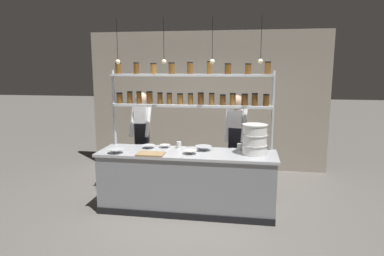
{
  "coord_description": "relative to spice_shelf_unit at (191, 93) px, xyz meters",
  "views": [
    {
      "loc": [
        0.88,
        -4.94,
        2.17
      ],
      "look_at": [
        0.05,
        0.2,
        1.25
      ],
      "focal_mm": 32.0,
      "sensor_mm": 36.0,
      "label": 1
    }
  ],
  "objects": [
    {
      "name": "pendant_light_row",
      "position": [
        0.01,
        -0.33,
        0.52
      ],
      "size": [
        2.16,
        0.07,
        0.66
      ],
      "color": "black"
    },
    {
      "name": "spice_shelf_unit",
      "position": [
        0.0,
        0.0,
        0.0
      ],
      "size": [
        2.57,
        0.28,
        2.28
      ],
      "color": "#B7BABF",
      "rests_on": "ground_plane"
    },
    {
      "name": "ground_plane",
      "position": [
        -0.0,
        -0.33,
        -1.78
      ],
      "size": [
        40.0,
        40.0,
        0.0
      ],
      "primitive_type": "plane",
      "color": "slate"
    },
    {
      "name": "prep_counter",
      "position": [
        -0.0,
        -0.33,
        -1.32
      ],
      "size": [
        2.69,
        0.76,
        0.92
      ],
      "color": "gray",
      "rests_on": "ground_plane"
    },
    {
      "name": "chef_center",
      "position": [
        0.7,
        0.38,
        -0.77
      ],
      "size": [
        0.4,
        0.33,
        1.73
      ],
      "rotation": [
        0.0,
        0.0,
        -0.19
      ],
      "color": "black",
      "rests_on": "ground_plane"
    },
    {
      "name": "prep_bowl_near_left",
      "position": [
        -1.03,
        -0.58,
        -0.83
      ],
      "size": [
        0.24,
        0.24,
        0.07
      ],
      "color": "silver",
      "rests_on": "prep_counter"
    },
    {
      "name": "prep_bowl_near_right",
      "position": [
        -0.64,
        -0.19,
        -0.83
      ],
      "size": [
        0.2,
        0.2,
        0.05
      ],
      "color": "silver",
      "rests_on": "prep_counter"
    },
    {
      "name": "container_stack",
      "position": [
        1.0,
        -0.32,
        -0.63
      ],
      "size": [
        0.37,
        0.37,
        0.45
      ],
      "color": "white",
      "rests_on": "prep_counter"
    },
    {
      "name": "back_wall",
      "position": [
        -0.0,
        2.04,
        -0.31
      ],
      "size": [
        5.09,
        0.12,
        2.93
      ],
      "primitive_type": "cube",
      "color": "#9E9384",
      "rests_on": "ground_plane"
    },
    {
      "name": "serving_cup_front",
      "position": [
        -0.17,
        -0.12,
        -0.8
      ],
      "size": [
        0.08,
        0.08,
        0.11
      ],
      "color": "silver",
      "rests_on": "prep_counter"
    },
    {
      "name": "prep_bowl_center_back",
      "position": [
        0.23,
        -0.2,
        -0.82
      ],
      "size": [
        0.26,
        0.26,
        0.07
      ],
      "color": "#B2B7BC",
      "rests_on": "prep_counter"
    },
    {
      "name": "prep_bowl_center_front",
      "position": [
        0.07,
        -0.44,
        -0.83
      ],
      "size": [
        0.21,
        0.21,
        0.06
      ],
      "color": "silver",
      "rests_on": "prep_counter"
    },
    {
      "name": "chef_left",
      "position": [
        -0.96,
        0.47,
        -0.76
      ],
      "size": [
        0.37,
        0.31,
        1.75
      ],
      "rotation": [
        0.0,
        0.0,
        -0.05
      ],
      "color": "black",
      "rests_on": "ground_plane"
    },
    {
      "name": "cutting_board",
      "position": [
        -0.49,
        -0.58,
        -0.85
      ],
      "size": [
        0.4,
        0.26,
        0.02
      ],
      "color": "#A88456",
      "rests_on": "prep_counter"
    },
    {
      "name": "serving_cup_by_board",
      "position": [
        0.78,
        -0.07,
        -0.81
      ],
      "size": [
        0.08,
        0.08,
        0.1
      ],
      "color": "silver",
      "rests_on": "prep_counter"
    },
    {
      "name": "prep_bowl_far_left",
      "position": [
        -0.4,
        -0.1,
        -0.83
      ],
      "size": [
        0.17,
        0.17,
        0.05
      ],
      "color": "white",
      "rests_on": "prep_counter"
    }
  ]
}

